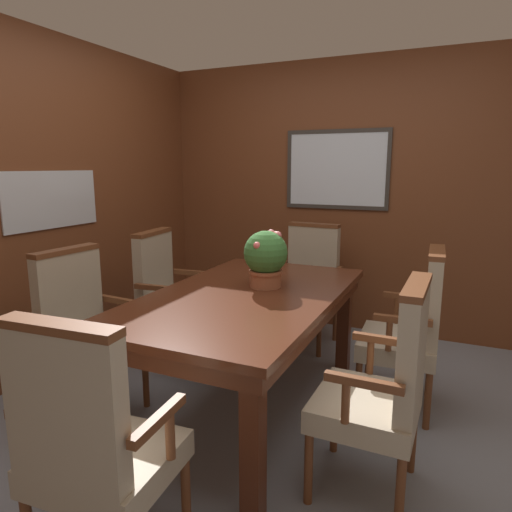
# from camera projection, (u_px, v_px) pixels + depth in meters

# --- Properties ---
(ground_plane) EXTENTS (14.00, 14.00, 0.00)m
(ground_plane) POSITION_uv_depth(u_px,v_px,m) (244.00, 424.00, 2.72)
(ground_plane) COLOR gray
(wall_back) EXTENTS (7.20, 0.08, 2.45)m
(wall_back) POSITION_uv_depth(u_px,v_px,m) (335.00, 197.00, 4.22)
(wall_back) COLOR brown
(wall_back) RESTS_ON ground_plane
(wall_left) EXTENTS (0.08, 7.20, 2.45)m
(wall_left) POSITION_uv_depth(u_px,v_px,m) (26.00, 208.00, 3.15)
(wall_left) COLOR brown
(wall_left) RESTS_ON ground_plane
(dining_table) EXTENTS (1.05, 1.82, 0.76)m
(dining_table) POSITION_uv_depth(u_px,v_px,m) (246.00, 308.00, 2.76)
(dining_table) COLOR #4C2314
(dining_table) RESTS_ON ground_plane
(chair_head_near) EXTENTS (0.56, 0.49, 1.03)m
(chair_head_near) POSITION_uv_depth(u_px,v_px,m) (92.00, 441.00, 1.63)
(chair_head_near) COLOR brown
(chair_head_near) RESTS_ON ground_plane
(chair_head_far) EXTENTS (0.56, 0.50, 1.03)m
(chair_head_far) POSITION_uv_depth(u_px,v_px,m) (308.00, 280.00, 3.92)
(chair_head_far) COLOR brown
(chair_head_far) RESTS_ON ground_plane
(chair_left_far) EXTENTS (0.51, 0.57, 1.03)m
(chair_left_far) POSITION_uv_depth(u_px,v_px,m) (167.00, 293.00, 3.52)
(chair_left_far) COLOR brown
(chair_left_far) RESTS_ON ground_plane
(chair_right_far) EXTENTS (0.48, 0.56, 1.03)m
(chair_right_far) POSITION_uv_depth(u_px,v_px,m) (412.00, 326.00, 2.80)
(chair_right_far) COLOR brown
(chair_right_far) RESTS_ON ground_plane
(chair_right_near) EXTENTS (0.47, 0.55, 1.03)m
(chair_right_near) POSITION_uv_depth(u_px,v_px,m) (384.00, 384.00, 2.05)
(chair_right_near) COLOR brown
(chair_right_near) RESTS_ON ground_plane
(chair_left_near) EXTENTS (0.50, 0.56, 1.03)m
(chair_left_near) POSITION_uv_depth(u_px,v_px,m) (84.00, 328.00, 2.76)
(chair_left_near) COLOR brown
(chair_left_near) RESTS_ON ground_plane
(potted_plant) EXTENTS (0.28, 0.29, 0.36)m
(potted_plant) POSITION_uv_depth(u_px,v_px,m) (266.00, 257.00, 2.85)
(potted_plant) COLOR #9E5638
(potted_plant) RESTS_ON dining_table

